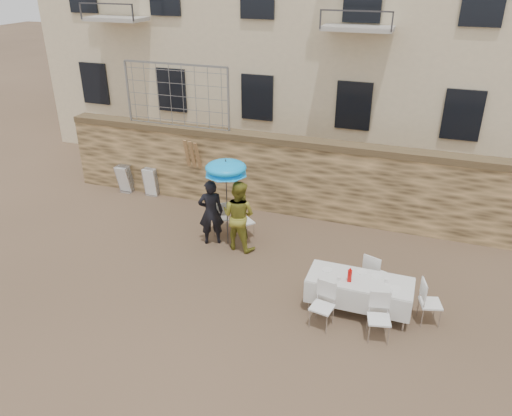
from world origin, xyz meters
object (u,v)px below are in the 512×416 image
(umbrella, at_px, (226,170))
(chair_stack_right, at_px, (152,181))
(table_chair_front_left, at_px, (322,306))
(table_chair_front_right, at_px, (379,318))
(couple_chair_left, at_px, (220,217))
(chair_stack_left, at_px, (127,177))
(table_chair_side, at_px, (431,302))
(table_chair_back, at_px, (374,272))
(man_suit, at_px, (211,212))
(couple_chair_right, at_px, (245,221))
(banquet_table, at_px, (360,281))
(soda_bottle, at_px, (350,276))
(woman_dress, at_px, (239,216))

(umbrella, relative_size, chair_stack_right, 2.33)
(table_chair_front_left, distance_m, table_chair_front_right, 1.10)
(couple_chair_left, xyz_separation_m, chair_stack_left, (-3.86, 1.57, -0.02))
(table_chair_front_right, xyz_separation_m, table_chair_side, (0.90, 0.85, 0.00))
(table_chair_back, distance_m, table_chair_side, 1.39)
(man_suit, relative_size, umbrella, 0.81)
(couple_chair_right, xyz_separation_m, table_chair_back, (3.50, -1.32, 0.00))
(couple_chair_left, xyz_separation_m, chair_stack_right, (-2.96, 1.57, -0.02))
(table_chair_front_left, relative_size, table_chair_front_right, 1.00)
(couple_chair_right, xyz_separation_m, table_chair_side, (4.70, -2.02, 0.00))
(couple_chair_left, xyz_separation_m, table_chair_front_right, (4.50, -2.87, 0.00))
(umbrella, xyz_separation_m, couple_chair_left, (-0.40, 0.45, -1.55))
(couple_chair_left, bearing_deg, table_chair_back, 132.50)
(banquet_table, distance_m, table_chair_front_right, 0.94)
(umbrella, bearing_deg, table_chair_front_left, -38.84)
(banquet_table, height_order, chair_stack_right, chair_stack_right)
(soda_bottle, height_order, table_chair_side, soda_bottle)
(couple_chair_right, height_order, chair_stack_left, couple_chair_right)
(table_chair_side, bearing_deg, table_chair_front_right, 117.98)
(table_chair_front_right, bearing_deg, chair_stack_left, 139.21)
(chair_stack_left, bearing_deg, umbrella, -25.35)
(table_chair_back, bearing_deg, table_chair_front_left, 81.44)
(table_chair_side, bearing_deg, woman_dress, 57.11)
(table_chair_front_right, height_order, chair_stack_right, table_chair_front_right)
(couple_chair_left, relative_size, soda_bottle, 3.69)
(table_chair_front_left, bearing_deg, woman_dress, 148.89)
(couple_chair_left, bearing_deg, banquet_table, 122.03)
(couple_chair_left, bearing_deg, man_suit, 59.91)
(soda_bottle, bearing_deg, umbrella, 151.89)
(woman_dress, height_order, table_chair_side, woman_dress)
(woman_dress, xyz_separation_m, umbrella, (-0.35, 0.10, 1.12))
(table_chair_front_left, height_order, table_chair_back, same)
(couple_chair_right, bearing_deg, table_chair_back, -161.45)
(umbrella, height_order, table_chair_side, umbrella)
(chair_stack_right, bearing_deg, umbrella, -31.00)
(chair_stack_left, bearing_deg, table_chair_side, -21.16)
(banquet_table, height_order, table_chair_side, table_chair_side)
(umbrella, relative_size, couple_chair_right, 2.23)
(umbrella, xyz_separation_m, table_chair_front_right, (4.10, -2.42, -1.55))
(table_chair_back, relative_size, chair_stack_right, 1.04)
(couple_chair_left, height_order, table_chair_front_right, same)
(couple_chair_right, xyz_separation_m, table_chair_front_right, (3.80, -2.87, 0.00))
(table_chair_front_left, relative_size, table_chair_back, 1.00)
(table_chair_side, distance_m, chair_stack_right, 9.09)
(table_chair_front_left, distance_m, table_chair_back, 1.74)
(couple_chair_right, bearing_deg, soda_bottle, -176.99)
(couple_chair_right, bearing_deg, chair_stack_right, 15.97)
(table_chair_front_left, bearing_deg, table_chair_front_right, 10.03)
(man_suit, bearing_deg, chair_stack_right, -61.45)
(table_chair_back, xyz_separation_m, chair_stack_right, (-7.16, 2.88, -0.02))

